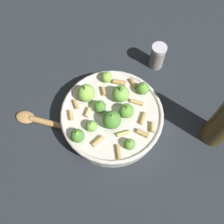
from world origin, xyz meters
TOP-DOWN VIEW (x-y plane):
  - ground_plane at (0.00, 0.00)m, footprint 2.40×2.40m
  - cooking_pan at (0.00, 0.00)m, footprint 0.26×0.26m
  - pepper_shaker at (0.19, -0.13)m, footprint 0.04×0.04m
  - wooden_spoon at (-0.01, 0.16)m, footprint 0.08×0.22m

SIDE VIEW (x-z plane):
  - ground_plane at x=0.00m, z-range 0.00..0.00m
  - wooden_spoon at x=-0.01m, z-range 0.00..0.02m
  - cooking_pan at x=0.00m, z-range -0.02..0.09m
  - pepper_shaker at x=0.19m, z-range 0.00..0.08m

